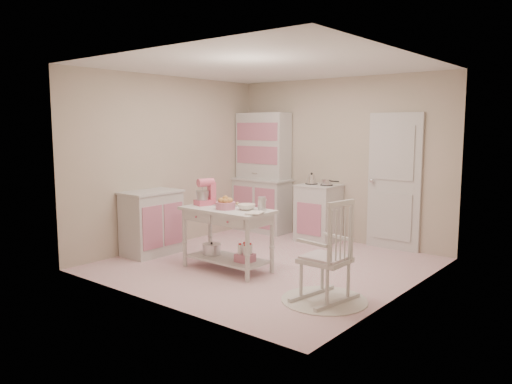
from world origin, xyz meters
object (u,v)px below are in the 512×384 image
stove (318,213)px  stand_mixer (204,192)px  rocking_chair (325,250)px  work_table (227,239)px  bread_basket (225,206)px  base_cabinet (152,223)px  hutch (262,172)px

stove → stand_mixer: size_ratio=2.71×
rocking_chair → work_table: 1.61m
work_table → stand_mixer: (-0.42, 0.02, 0.57)m
stove → work_table: 2.12m
bread_basket → work_table: bearing=111.8°
work_table → bread_basket: bearing=-68.2°
stove → base_cabinet: (-1.43, -2.22, 0.00)m
stand_mixer → stove: bearing=94.3°
base_cabinet → stand_mixer: size_ratio=2.71×
work_table → stand_mixer: stand_mixer is taller
bread_basket → hutch: bearing=117.8°
stove → bread_basket: size_ratio=3.68×
work_table → rocking_chair: bearing=-7.8°
hutch → bread_basket: hutch is taller
stove → work_table: size_ratio=0.77×
rocking_chair → bread_basket: rocking_chair is taller
rocking_chair → bread_basket: bearing=-176.5°
hutch → stove: (1.20, -0.05, -0.58)m
base_cabinet → rocking_chair: (2.97, -0.12, 0.09)m
hutch → rocking_chair: 3.66m
hutch → bread_basket: 2.52m
base_cabinet → work_table: 1.39m
stove → hutch: bearing=177.6°
hutch → base_cabinet: 2.35m
hutch → bread_basket: (1.17, -2.22, -0.19)m
work_table → base_cabinet: bearing=-176.0°
stove → rocking_chair: 2.80m
bread_basket → rocking_chair: bearing=-6.1°
hutch → bread_basket: size_ratio=8.32×
hutch → work_table: 2.54m
stove → rocking_chair: bearing=-56.7°
stove → bread_basket: bearing=-90.8°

